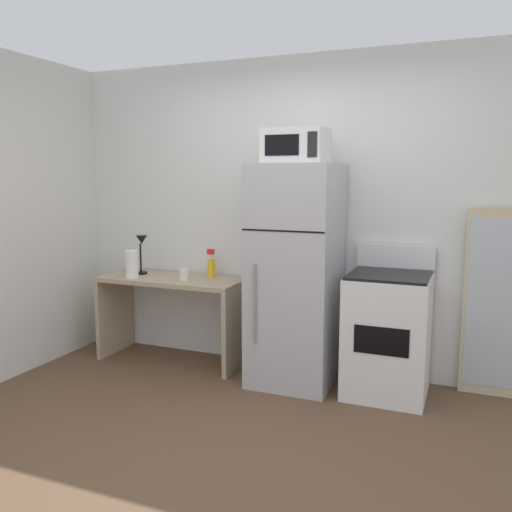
{
  "coord_description": "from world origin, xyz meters",
  "views": [
    {
      "loc": [
        1.27,
        -2.61,
        1.63
      ],
      "look_at": [
        -0.25,
        1.1,
        1.03
      ],
      "focal_mm": 37.52,
      "sensor_mm": 36.0,
      "label": 1
    }
  ],
  "objects_px": {
    "desk_lamp": "(141,248)",
    "leaning_mirror": "(495,304)",
    "coffee_mug": "(184,275)",
    "microwave": "(296,146)",
    "oven_range": "(388,333)",
    "spray_bottle": "(211,266)",
    "refrigerator": "(295,275)",
    "desk": "(173,302)",
    "paper_towel_roll": "(132,264)"
  },
  "relations": [
    {
      "from": "desk_lamp",
      "to": "leaning_mirror",
      "type": "relative_size",
      "value": 0.25
    },
    {
      "from": "coffee_mug",
      "to": "leaning_mirror",
      "type": "bearing_deg",
      "value": 6.67
    },
    {
      "from": "microwave",
      "to": "oven_range",
      "type": "relative_size",
      "value": 0.42
    },
    {
      "from": "spray_bottle",
      "to": "coffee_mug",
      "type": "xyz_separation_m",
      "value": [
        -0.15,
        -0.21,
        -0.05
      ]
    },
    {
      "from": "refrigerator",
      "to": "spray_bottle",
      "type": "bearing_deg",
      "value": 166.26
    },
    {
      "from": "spray_bottle",
      "to": "refrigerator",
      "type": "distance_m",
      "value": 0.86
    },
    {
      "from": "coffee_mug",
      "to": "oven_range",
      "type": "xyz_separation_m",
      "value": [
        1.71,
        0.03,
        -0.33
      ]
    },
    {
      "from": "desk",
      "to": "paper_towel_roll",
      "type": "xyz_separation_m",
      "value": [
        -0.32,
        -0.14,
        0.34
      ]
    },
    {
      "from": "desk",
      "to": "paper_towel_roll",
      "type": "relative_size",
      "value": 5.34
    },
    {
      "from": "desk",
      "to": "microwave",
      "type": "relative_size",
      "value": 2.78
    },
    {
      "from": "refrigerator",
      "to": "microwave",
      "type": "bearing_deg",
      "value": -89.69
    },
    {
      "from": "desk",
      "to": "microwave",
      "type": "height_order",
      "value": "microwave"
    },
    {
      "from": "coffee_mug",
      "to": "microwave",
      "type": "distance_m",
      "value": 1.44
    },
    {
      "from": "paper_towel_roll",
      "to": "refrigerator",
      "type": "relative_size",
      "value": 0.14
    },
    {
      "from": "desk_lamp",
      "to": "coffee_mug",
      "type": "distance_m",
      "value": 0.54
    },
    {
      "from": "refrigerator",
      "to": "microwave",
      "type": "distance_m",
      "value": 0.99
    },
    {
      "from": "desk",
      "to": "coffee_mug",
      "type": "relative_size",
      "value": 13.48
    },
    {
      "from": "refrigerator",
      "to": "leaning_mirror",
      "type": "bearing_deg",
      "value": 10.99
    },
    {
      "from": "coffee_mug",
      "to": "paper_towel_roll",
      "type": "bearing_deg",
      "value": -170.99
    },
    {
      "from": "refrigerator",
      "to": "microwave",
      "type": "height_order",
      "value": "microwave"
    },
    {
      "from": "desk_lamp",
      "to": "coffee_mug",
      "type": "relative_size",
      "value": 3.72
    },
    {
      "from": "leaning_mirror",
      "to": "coffee_mug",
      "type": "bearing_deg",
      "value": -173.33
    },
    {
      "from": "spray_bottle",
      "to": "coffee_mug",
      "type": "distance_m",
      "value": 0.26
    },
    {
      "from": "desk_lamp",
      "to": "paper_towel_roll",
      "type": "xyz_separation_m",
      "value": [
        0.02,
        -0.18,
        -0.12
      ]
    },
    {
      "from": "desk_lamp",
      "to": "oven_range",
      "type": "distance_m",
      "value": 2.27
    },
    {
      "from": "microwave",
      "to": "leaning_mirror",
      "type": "relative_size",
      "value": 0.33
    },
    {
      "from": "oven_range",
      "to": "leaning_mirror",
      "type": "bearing_deg",
      "value": 19.37
    },
    {
      "from": "desk",
      "to": "leaning_mirror",
      "type": "xyz_separation_m",
      "value": [
        2.6,
        0.22,
        0.17
      ]
    },
    {
      "from": "desk",
      "to": "desk_lamp",
      "type": "distance_m",
      "value": 0.57
    },
    {
      "from": "desk",
      "to": "oven_range",
      "type": "height_order",
      "value": "oven_range"
    },
    {
      "from": "paper_towel_roll",
      "to": "coffee_mug",
      "type": "xyz_separation_m",
      "value": [
        0.48,
        0.08,
        -0.07
      ]
    },
    {
      "from": "spray_bottle",
      "to": "refrigerator",
      "type": "height_order",
      "value": "refrigerator"
    },
    {
      "from": "refrigerator",
      "to": "oven_range",
      "type": "xyz_separation_m",
      "value": [
        0.72,
        0.03,
        -0.39
      ]
    },
    {
      "from": "spray_bottle",
      "to": "coffee_mug",
      "type": "relative_size",
      "value": 2.62
    },
    {
      "from": "spray_bottle",
      "to": "refrigerator",
      "type": "bearing_deg",
      "value": -13.74
    },
    {
      "from": "desk",
      "to": "refrigerator",
      "type": "distance_m",
      "value": 1.2
    },
    {
      "from": "coffee_mug",
      "to": "desk_lamp",
      "type": "bearing_deg",
      "value": 168.58
    },
    {
      "from": "microwave",
      "to": "oven_range",
      "type": "height_order",
      "value": "microwave"
    },
    {
      "from": "paper_towel_roll",
      "to": "oven_range",
      "type": "bearing_deg",
      "value": 2.75
    },
    {
      "from": "spray_bottle",
      "to": "refrigerator",
      "type": "xyz_separation_m",
      "value": [
        0.84,
        -0.2,
        0.01
      ]
    },
    {
      "from": "coffee_mug",
      "to": "leaning_mirror",
      "type": "distance_m",
      "value": 2.45
    },
    {
      "from": "spray_bottle",
      "to": "paper_towel_roll",
      "type": "bearing_deg",
      "value": -155.78
    },
    {
      "from": "oven_range",
      "to": "microwave",
      "type": "bearing_deg",
      "value": -176.26
    },
    {
      "from": "desk_lamp",
      "to": "coffee_mug",
      "type": "bearing_deg",
      "value": -11.42
    },
    {
      "from": "desk_lamp",
      "to": "leaning_mirror",
      "type": "height_order",
      "value": "leaning_mirror"
    },
    {
      "from": "desk_lamp",
      "to": "oven_range",
      "type": "bearing_deg",
      "value": -1.83
    },
    {
      "from": "microwave",
      "to": "desk_lamp",
      "type": "bearing_deg",
      "value": 175.47
    },
    {
      "from": "oven_range",
      "to": "leaning_mirror",
      "type": "height_order",
      "value": "leaning_mirror"
    },
    {
      "from": "paper_towel_roll",
      "to": "desk_lamp",
      "type": "bearing_deg",
      "value": 95.19
    },
    {
      "from": "desk_lamp",
      "to": "leaning_mirror",
      "type": "bearing_deg",
      "value": 3.61
    }
  ]
}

